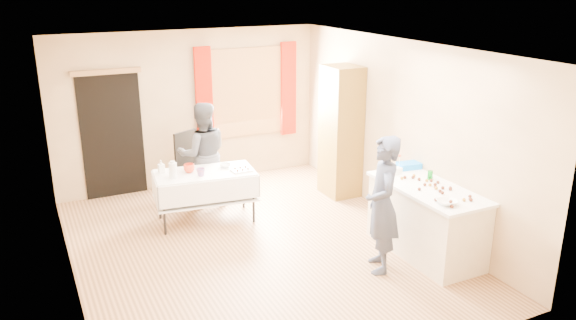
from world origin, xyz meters
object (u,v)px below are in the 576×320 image
cabinet (341,132)px  girl (382,205)px  counter (426,220)px  chair (194,178)px  woman (203,154)px  party_table (206,192)px

cabinet → girl: 2.53m
counter → girl: girl is taller
chair → woman: size_ratio=0.66×
party_table → girl: size_ratio=0.90×
cabinet → woman: cabinet is taller
girl → woman: 3.20m
counter → girl: size_ratio=0.97×
counter → chair: (-2.08, 3.16, -0.13)m
cabinet → counter: bearing=-92.5°
counter → party_table: bearing=135.1°
counter → woman: 3.51m
girl → woman: size_ratio=1.04×
chair → girl: size_ratio=0.64×
chair → woman: 0.58m
girl → woman: bearing=-133.8°
party_table → chair: (0.12, 0.96, -0.13)m
party_table → woman: 0.77m
cabinet → party_table: (-2.30, -0.08, -0.60)m
cabinet → chair: bearing=157.9°
cabinet → girl: size_ratio=1.25×
girl → woman: (-1.25, 2.94, -0.03)m
counter → girl: 0.86m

